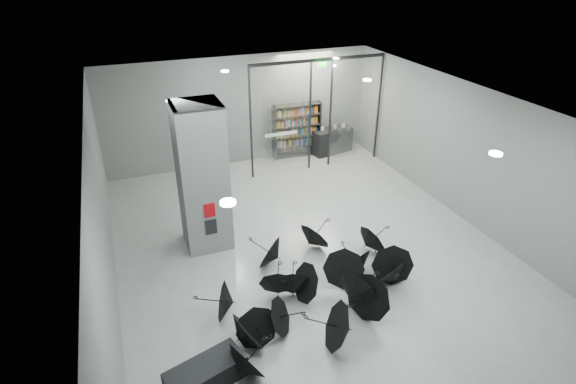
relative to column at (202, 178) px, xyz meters
name	(u,v)px	position (x,y,z in m)	size (l,w,h in m)	color
room	(323,163)	(2.50, -2.00, 0.84)	(14.00, 14.02, 4.01)	gray
column	(202,178)	(0.00, 0.00, 0.00)	(1.20, 1.20, 4.00)	slate
fire_cabinet	(210,210)	(0.00, -0.62, -0.65)	(0.28, 0.04, 0.38)	#A50A07
info_panel	(211,227)	(0.00, -0.62, -1.15)	(0.30, 0.03, 0.42)	black
exit_sign	(322,65)	(4.90, 3.30, 1.82)	(0.30, 0.06, 0.15)	#0CE533
glass_partition	(318,111)	(4.89, 3.50, 0.18)	(5.06, 0.08, 4.00)	silver
bench	(206,374)	(-1.07, -4.68, -1.76)	(1.48, 0.63, 0.47)	black
bookshelf	(297,130)	(4.62, 4.75, -0.95)	(1.90, 0.38, 2.09)	black
shop_counter	(332,141)	(6.04, 4.55, -1.51)	(1.64, 0.66, 0.98)	black
umbrella_cluster	(320,293)	(1.84, -3.44, -1.69)	(5.51, 4.67, 1.30)	black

